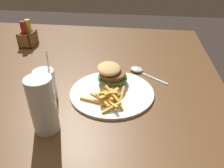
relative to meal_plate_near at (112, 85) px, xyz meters
name	(u,v)px	position (x,y,z in m)	size (l,w,h in m)	color
dining_table	(57,98)	(0.07, 0.26, -0.14)	(1.44, 1.43, 0.74)	brown
meal_plate_near	(112,85)	(0.00, 0.00, 0.00)	(0.32, 0.32, 0.09)	white
beer_glass	(43,107)	(-0.24, 0.16, 0.06)	(0.08, 0.08, 0.18)	silver
juice_glass	(46,87)	(-0.09, 0.22, 0.03)	(0.07, 0.07, 0.19)	silver
spoon	(138,70)	(0.17, -0.10, -0.02)	(0.14, 0.17, 0.02)	silver
condiment_caddy	(28,37)	(0.39, 0.53, 0.03)	(0.10, 0.07, 0.14)	brown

